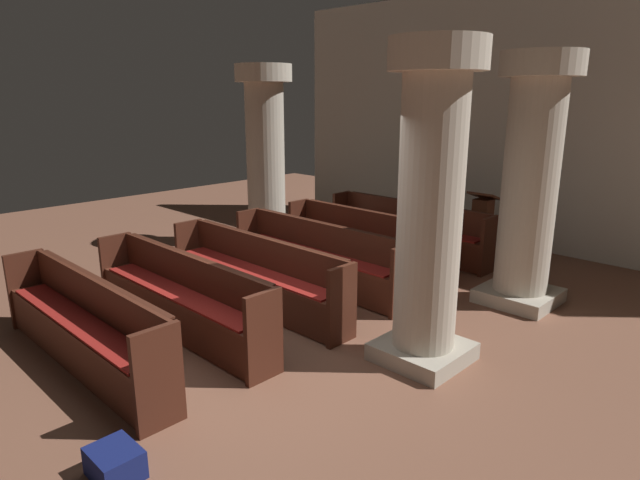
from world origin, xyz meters
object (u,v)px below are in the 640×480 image
(kneeler_box_navy, at_px, (115,463))
(lectern, at_px, (482,227))
(pillar_aisle_side, at_px, (531,178))
(pew_row_3, at_px, (255,271))
(pew_row_4, at_px, (179,293))
(pew_row_2, at_px, (316,253))
(pew_row_0, at_px, (407,227))
(pillar_far_side, at_px, (265,153))
(pillar_aisle_rear, at_px, (430,203))
(hymn_book, at_px, (422,202))
(pew_row_5, at_px, (82,321))
(pew_row_1, at_px, (366,239))

(kneeler_box_navy, bearing_deg, lectern, 97.52)
(lectern, bearing_deg, pillar_aisle_side, -49.35)
(pew_row_3, distance_m, pew_row_4, 1.11)
(pew_row_2, bearing_deg, lectern, 75.03)
(pew_row_0, bearing_deg, lectern, 49.03)
(pillar_far_side, height_order, lectern, pillar_far_side)
(pew_row_0, xyz_separation_m, pillar_far_side, (-2.33, -1.17, 1.18))
(pillar_aisle_side, bearing_deg, pillar_aisle_rear, -90.00)
(pew_row_2, relative_size, hymn_book, 16.94)
(pew_row_5, xyz_separation_m, hymn_book, (0.13, 5.76, 0.43))
(pew_row_4, xyz_separation_m, hymn_book, (0.13, 4.65, 0.43))
(hymn_book, distance_m, kneeler_box_navy, 6.58)
(pew_row_5, distance_m, pillar_aisle_rear, 3.66)
(pew_row_1, distance_m, pillar_aisle_rear, 3.28)
(pew_row_1, xyz_separation_m, pew_row_5, (0.00, -4.45, 0.00))
(pew_row_0, distance_m, pew_row_4, 4.45)
(pillar_aisle_side, bearing_deg, pew_row_3, -132.84)
(pew_row_1, distance_m, hymn_book, 1.38)
(pew_row_4, relative_size, pillar_aisle_rear, 0.97)
(lectern, relative_size, kneeler_box_navy, 2.81)
(pew_row_5, bearing_deg, pew_row_1, 90.00)
(pew_row_0, xyz_separation_m, pew_row_1, (0.00, -1.11, 0.00))
(pillar_aisle_rear, relative_size, kneeler_box_navy, 8.28)
(pew_row_3, relative_size, lectern, 2.85)
(pew_row_0, height_order, pillar_aisle_rear, pillar_aisle_rear)
(pillar_far_side, bearing_deg, pew_row_1, 1.42)
(pew_row_0, distance_m, kneeler_box_navy, 6.39)
(pew_row_3, relative_size, pew_row_5, 1.00)
(pew_row_4, xyz_separation_m, lectern, (0.86, 5.44, -0.04))
(pillar_far_side, relative_size, lectern, 2.95)
(pillar_far_side, distance_m, hymn_book, 2.91)
(pew_row_2, distance_m, pillar_aisle_side, 3.02)
(pew_row_3, height_order, pew_row_5, same)
(pew_row_5, bearing_deg, kneeler_box_navy, -17.11)
(pew_row_2, relative_size, lectern, 2.85)
(lectern, bearing_deg, pew_row_4, -98.98)
(pew_row_3, height_order, hymn_book, hymn_book)
(lectern, distance_m, hymn_book, 1.17)
(pew_row_4, height_order, pillar_far_side, pillar_far_side)
(pillar_aisle_rear, bearing_deg, kneeler_box_navy, -100.65)
(pew_row_5, height_order, lectern, lectern)
(pillar_aisle_side, relative_size, pillar_aisle_rear, 1.00)
(pew_row_0, height_order, pew_row_3, same)
(kneeler_box_navy, bearing_deg, pew_row_0, 106.38)
(pew_row_0, xyz_separation_m, pew_row_4, (0.00, -4.45, 0.00))
(pew_row_0, relative_size, pew_row_4, 1.00)
(pillar_far_side, distance_m, pillar_aisle_rear, 5.06)
(pillar_far_side, height_order, kneeler_box_navy, pillar_far_side)
(pew_row_2, distance_m, lectern, 3.33)
(lectern, bearing_deg, pillar_aisle_rear, -69.41)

